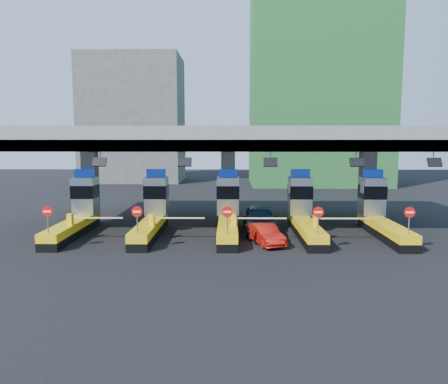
{
  "coord_description": "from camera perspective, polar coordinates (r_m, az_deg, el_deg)",
  "views": [
    {
      "loc": [
        0.16,
        -28.34,
        6.29
      ],
      "look_at": [
        -0.25,
        0.0,
        2.78
      ],
      "focal_mm": 35.0,
      "sensor_mm": 36.0,
      "label": 1
    }
  ],
  "objects": [
    {
      "name": "toll_lane_far_right",
      "position": [
        30.65,
        19.57,
        -2.54
      ],
      "size": [
        4.43,
        8.0,
        4.16
      ],
      "color": "black",
      "rests_on": "ground"
    },
    {
      "name": "van",
      "position": [
        29.3,
        4.72,
        -3.58
      ],
      "size": [
        2.22,
        5.3,
        1.79
      ],
      "primitive_type": "imported",
      "rotation": [
        0.0,
        0.0,
        0.02
      ],
      "color": "black",
      "rests_on": "ground"
    },
    {
      "name": "bg_building_concrete",
      "position": [
        65.93,
        -11.72,
        9.26
      ],
      "size": [
        14.0,
        10.0,
        18.0
      ],
      "primitive_type": "cube",
      "color": "#4C4C49",
      "rests_on": "ground"
    },
    {
      "name": "toll_lane_left",
      "position": [
        29.49,
        -9.26,
        -2.59
      ],
      "size": [
        4.43,
        8.0,
        4.16
      ],
      "color": "black",
      "rests_on": "ground"
    },
    {
      "name": "toll_lane_right",
      "position": [
        29.43,
        10.3,
        -2.63
      ],
      "size": [
        4.43,
        8.0,
        4.16
      ],
      "color": "black",
      "rests_on": "ground"
    },
    {
      "name": "toll_lane_far_left",
      "position": [
        30.76,
        -18.48,
        -2.47
      ],
      "size": [
        4.43,
        8.0,
        4.16
      ],
      "color": "black",
      "rests_on": "ground"
    },
    {
      "name": "bg_building_scaffold",
      "position": [
        61.97,
        12.21,
        14.04
      ],
      "size": [
        18.0,
        12.0,
        28.0
      ],
      "primitive_type": "cube",
      "color": "#1E5926",
      "rests_on": "ground"
    },
    {
      "name": "red_car",
      "position": [
        26.28,
        5.37,
        -5.49
      ],
      "size": [
        2.32,
        3.84,
        1.19
      ],
      "primitive_type": "imported",
      "rotation": [
        0.0,
        0.0,
        0.31
      ],
      "color": "#B6150E",
      "rests_on": "ground"
    },
    {
      "name": "toll_canopy",
      "position": [
        31.21,
        0.54,
        6.76
      ],
      "size": [
        28.0,
        12.09,
        7.0
      ],
      "color": "slate",
      "rests_on": "ground"
    },
    {
      "name": "ground",
      "position": [
        29.03,
        0.5,
        -5.46
      ],
      "size": [
        120.0,
        120.0,
        0.0
      ],
      "primitive_type": "plane",
      "color": "black",
      "rests_on": "ground"
    },
    {
      "name": "toll_lane_center",
      "position": [
        29.03,
        0.51,
        -2.65
      ],
      "size": [
        4.43,
        8.0,
        4.16
      ],
      "color": "black",
      "rests_on": "ground"
    }
  ]
}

